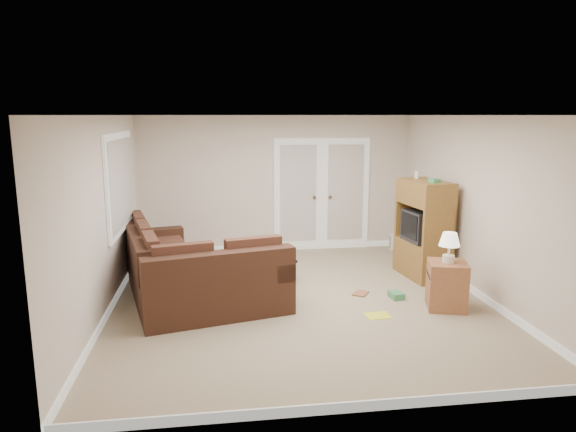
{
  "coord_description": "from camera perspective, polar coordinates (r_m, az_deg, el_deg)",
  "views": [
    {
      "loc": [
        -1.07,
        -6.61,
        2.5
      ],
      "look_at": [
        -0.1,
        0.44,
        1.1
      ],
      "focal_mm": 32.0,
      "sensor_mm": 36.0,
      "label": 1
    }
  ],
  "objects": [
    {
      "name": "wall_right",
      "position": [
        7.62,
        20.25,
        0.99
      ],
      "size": [
        0.02,
        5.5,
        2.5
      ],
      "primitive_type": "cube",
      "color": "beige",
      "rests_on": "floor"
    },
    {
      "name": "space_heater",
      "position": [
        9.91,
        11.62,
        -2.83
      ],
      "size": [
        0.13,
        0.11,
        0.3
      ],
      "primitive_type": "cube",
      "rotation": [
        0.0,
        0.0,
        -0.12
      ],
      "color": "white",
      "rests_on": "floor"
    },
    {
      "name": "wall_back",
      "position": [
        9.51,
        -1.29,
        3.57
      ],
      "size": [
        5.0,
        0.02,
        2.5
      ],
      "primitive_type": "cube",
      "color": "beige",
      "rests_on": "floor"
    },
    {
      "name": "sectional_sofa",
      "position": [
        7.28,
        -11.47,
        -6.32
      ],
      "size": [
        2.53,
        3.0,
        0.89
      ],
      "rotation": [
        0.0,
        0.0,
        0.24
      ],
      "color": "#3B2216",
      "rests_on": "floor"
    },
    {
      "name": "wall_left",
      "position": [
        6.88,
        -19.68,
        0.01
      ],
      "size": [
        0.02,
        5.5,
        2.5
      ],
      "primitive_type": "cube",
      "color": "beige",
      "rests_on": "floor"
    },
    {
      "name": "coffee_table",
      "position": [
        8.07,
        -2.36,
        -5.28
      ],
      "size": [
        0.74,
        1.09,
        0.68
      ],
      "rotation": [
        0.0,
        0.0,
        0.26
      ],
      "color": "black",
      "rests_on": "floor"
    },
    {
      "name": "window_left",
      "position": [
        7.8,
        -18.09,
        3.58
      ],
      "size": [
        0.05,
        1.92,
        1.42
      ],
      "color": "white",
      "rests_on": "wall_left"
    },
    {
      "name": "baseboards",
      "position": [
        7.13,
        1.3,
        -8.97
      ],
      "size": [
        5.0,
        5.5,
        0.1
      ],
      "primitive_type": null,
      "color": "white",
      "rests_on": "floor"
    },
    {
      "name": "floor",
      "position": [
        7.15,
        1.29,
        -9.34
      ],
      "size": [
        5.5,
        5.5,
        0.0
      ],
      "primitive_type": "plane",
      "color": "tan",
      "rests_on": "ground"
    },
    {
      "name": "french_doors",
      "position": [
        9.64,
        3.77,
        2.36
      ],
      "size": [
        1.8,
        0.05,
        2.13
      ],
      "color": "white",
      "rests_on": "floor"
    },
    {
      "name": "tv_armoire",
      "position": [
        8.25,
        14.8,
        -1.37
      ],
      "size": [
        0.64,
        1.01,
        1.64
      ],
      "rotation": [
        0.0,
        0.0,
        0.13
      ],
      "color": "brown",
      "rests_on": "floor"
    },
    {
      "name": "wall_front",
      "position": [
        4.2,
        7.33,
        -6.28
      ],
      "size": [
        5.0,
        0.02,
        2.5
      ],
      "primitive_type": "cube",
      "color": "beige",
      "rests_on": "floor"
    },
    {
      "name": "floor_magazine",
      "position": [
        6.72,
        9.94,
        -10.84
      ],
      "size": [
        0.32,
        0.26,
        0.01
      ],
      "primitive_type": "cube",
      "rotation": [
        0.0,
        0.0,
        0.06
      ],
      "color": "yellow",
      "rests_on": "floor"
    },
    {
      "name": "ceiling",
      "position": [
        6.7,
        1.39,
        11.12
      ],
      "size": [
        5.0,
        5.5,
        0.02
      ],
      "primitive_type": "cube",
      "color": "white",
      "rests_on": "wall_back"
    },
    {
      "name": "floor_book",
      "position": [
        7.48,
        7.39,
        -8.41
      ],
      "size": [
        0.29,
        0.31,
        0.02
      ],
      "primitive_type": "imported",
      "rotation": [
        0.0,
        0.0,
        -0.6
      ],
      "color": "brown",
      "rests_on": "floor"
    },
    {
      "name": "side_cabinet",
      "position": [
        7.07,
        17.25,
        -6.95
      ],
      "size": [
        0.6,
        0.6,
        1.02
      ],
      "rotation": [
        0.0,
        0.0,
        -0.28
      ],
      "color": "#995C38",
      "rests_on": "floor"
    },
    {
      "name": "floor_greenbox",
      "position": [
        7.37,
        11.93,
        -8.6
      ],
      "size": [
        0.19,
        0.24,
        0.09
      ],
      "primitive_type": "cube",
      "rotation": [
        0.0,
        0.0,
        0.13
      ],
      "color": "#408E55",
      "rests_on": "floor"
    }
  ]
}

